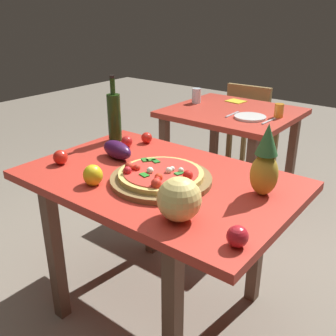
{
  "coord_description": "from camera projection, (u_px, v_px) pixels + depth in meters",
  "views": [
    {
      "loc": [
        1.04,
        -1.26,
        1.5
      ],
      "look_at": [
        0.05,
        0.01,
        0.82
      ],
      "focal_mm": 41.34,
      "sensor_mm": 36.0,
      "label": 1
    }
  ],
  "objects": [
    {
      "name": "pineapple_left",
      "position": [
        265.0,
        164.0,
        1.57
      ],
      "size": [
        0.11,
        0.11,
        0.31
      ],
      "color": "#B8912B",
      "rests_on": "display_table"
    },
    {
      "name": "bell_pepper",
      "position": [
        93.0,
        175.0,
        1.69
      ],
      "size": [
        0.09,
        0.09,
        0.1
      ],
      "primitive_type": "ellipsoid",
      "color": "yellow",
      "rests_on": "display_table"
    },
    {
      "name": "fork_utensil",
      "position": [
        232.0,
        114.0,
        2.77
      ],
      "size": [
        0.02,
        0.18,
        0.01
      ],
      "primitive_type": "cube",
      "rotation": [
        0.0,
        0.0,
        0.01
      ],
      "color": "silver",
      "rests_on": "background_table"
    },
    {
      "name": "dining_chair",
      "position": [
        251.0,
        124.0,
        3.55
      ],
      "size": [
        0.42,
        0.42,
        0.85
      ],
      "rotation": [
        0.0,
        0.0,
        3.19
      ],
      "color": "brown",
      "rests_on": "ground_plane"
    },
    {
      "name": "knife_utensil",
      "position": [
        269.0,
        121.0,
        2.61
      ],
      "size": [
        0.03,
        0.18,
        0.01
      ],
      "primitive_type": "cube",
      "rotation": [
        0.0,
        0.0,
        -0.06
      ],
      "color": "silver",
      "rests_on": "background_table"
    },
    {
      "name": "tomato_near_board",
      "position": [
        237.0,
        236.0,
        1.26
      ],
      "size": [
        0.07,
        0.07,
        0.07
      ],
      "primitive_type": "sphere",
      "color": "red",
      "rests_on": "display_table"
    },
    {
      "name": "background_table",
      "position": [
        231.0,
        125.0,
        2.94
      ],
      "size": [
        0.91,
        0.83,
        0.77
      ],
      "color": "brown",
      "rests_on": "ground_plane"
    },
    {
      "name": "napkin_folded",
      "position": [
        236.0,
        101.0,
        3.14
      ],
      "size": [
        0.15,
        0.14,
        0.01
      ],
      "primitive_type": "cube",
      "rotation": [
        0.0,
        0.0,
        -0.13
      ],
      "color": "yellow",
      "rests_on": "background_table"
    },
    {
      "name": "melon",
      "position": [
        179.0,
        199.0,
        1.4
      ],
      "size": [
        0.17,
        0.17,
        0.17
      ],
      "primitive_type": "sphere",
      "color": "#E1C970",
      "rests_on": "display_table"
    },
    {
      "name": "dinner_plate",
      "position": [
        250.0,
        117.0,
        2.69
      ],
      "size": [
        0.22,
        0.22,
        0.02
      ],
      "primitive_type": "cylinder",
      "color": "white",
      "rests_on": "background_table"
    },
    {
      "name": "wine_bottle",
      "position": [
        114.0,
        116.0,
        2.2
      ],
      "size": [
        0.08,
        0.08,
        0.38
      ],
      "color": "#1C350F",
      "rests_on": "display_table"
    },
    {
      "name": "drinking_glass_water",
      "position": [
        196.0,
        96.0,
        3.08
      ],
      "size": [
        0.07,
        0.07,
        0.12
      ],
      "primitive_type": "cylinder",
      "color": "silver",
      "rests_on": "background_table"
    },
    {
      "name": "pizza_board",
      "position": [
        161.0,
        179.0,
        1.73
      ],
      "size": [
        0.46,
        0.46,
        0.02
      ],
      "primitive_type": "cylinder",
      "color": "brown",
      "rests_on": "display_table"
    },
    {
      "name": "pizza",
      "position": [
        160.0,
        174.0,
        1.71
      ],
      "size": [
        0.38,
        0.38,
        0.06
      ],
      "color": "#D4B95E",
      "rests_on": "pizza_board"
    },
    {
      "name": "display_table",
      "position": [
        159.0,
        195.0,
        1.83
      ],
      "size": [
        1.25,
        0.82,
        0.77
      ],
      "color": "brown",
      "rests_on": "ground_plane"
    },
    {
      "name": "tomato_at_corner",
      "position": [
        147.0,
        138.0,
        2.2
      ],
      "size": [
        0.06,
        0.06,
        0.06
      ],
      "primitive_type": "sphere",
      "color": "red",
      "rests_on": "display_table"
    },
    {
      "name": "drinking_glass_juice",
      "position": [
        279.0,
        111.0,
        2.7
      ],
      "size": [
        0.06,
        0.06,
        0.1
      ],
      "primitive_type": "cylinder",
      "color": "orange",
      "rests_on": "background_table"
    },
    {
      "name": "ground_plane",
      "position": [
        160.0,
        305.0,
        2.09
      ],
      "size": [
        10.0,
        10.0,
        0.0
      ],
      "primitive_type": "plane",
      "color": "gray"
    },
    {
      "name": "eggplant",
      "position": [
        117.0,
        150.0,
        1.98
      ],
      "size": [
        0.21,
        0.12,
        0.09
      ],
      "primitive_type": "ellipsoid",
      "rotation": [
        0.0,
        0.0,
        2.99
      ],
      "color": "#3C1541",
      "rests_on": "display_table"
    },
    {
      "name": "tomato_beside_pepper",
      "position": [
        60.0,
        157.0,
        1.91
      ],
      "size": [
        0.07,
        0.07,
        0.07
      ],
      "primitive_type": "sphere",
      "color": "red",
      "rests_on": "display_table"
    },
    {
      "name": "tomato_by_bottle",
      "position": [
        127.0,
        142.0,
        2.14
      ],
      "size": [
        0.06,
        0.06,
        0.06
      ],
      "primitive_type": "sphere",
      "color": "red",
      "rests_on": "display_table"
    }
  ]
}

